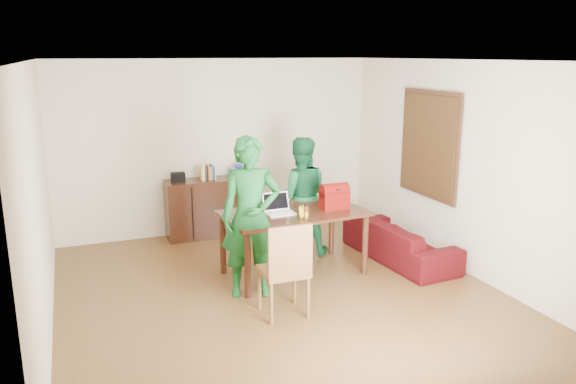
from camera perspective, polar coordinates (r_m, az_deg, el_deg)
name	(u,v)px	position (r m, az deg, el deg)	size (l,w,h in m)	color
room	(278,185)	(6.42, -1.05, 0.72)	(5.20, 5.70, 2.90)	#402610
table	(294,220)	(7.11, 0.59, -2.84)	(1.85, 1.14, 0.83)	black
chair	(284,288)	(6.15, -0.41, -9.70)	(0.49, 0.47, 1.06)	brown
person_near	(251,217)	(6.46, -3.79, -2.59)	(0.69, 0.45, 1.88)	#135520
person_far	(300,196)	(7.83, 1.25, -0.43)	(0.81, 0.63, 1.67)	#135931
laptop	(280,210)	(6.96, -0.78, -1.89)	(0.35, 0.25, 0.24)	white
bananas	(304,216)	(6.77, 1.62, -2.46)	(0.17, 0.11, 0.06)	yellow
bottle	(306,211)	(6.76, 1.85, -1.99)	(0.06, 0.06, 0.18)	#582414
red_bag	(334,199)	(7.20, 4.74, -0.70)	(0.36, 0.21, 0.26)	maroon
sofa	(400,240)	(7.90, 11.27, -4.85)	(1.84, 0.72, 0.54)	#370711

